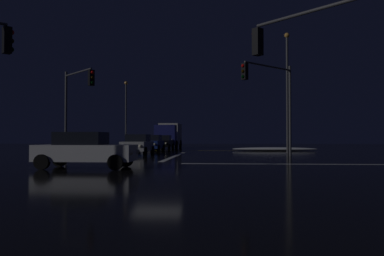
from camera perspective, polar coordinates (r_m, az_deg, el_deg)
name	(u,v)px	position (r m, az deg, el deg)	size (l,w,h in m)	color
ground	(157,164)	(20.17, -5.10, -5.33)	(120.00, 120.00, 0.10)	black
stop_line_north	(175,156)	(27.87, -2.52, -4.13)	(0.35, 13.29, 0.01)	white
centre_line_ns	(188,151)	(39.40, -0.55, -3.32)	(22.00, 0.15, 0.01)	yellow
crosswalk_bar_east	(314,164)	(20.44, 17.37, -5.07)	(13.29, 0.40, 0.01)	white
snow_bank_left_curb	(109,148)	(42.21, -12.12, -2.81)	(9.65, 1.50, 0.52)	white
snow_bank_right_curb	(275,149)	(39.25, 12.01, -3.04)	(8.33, 1.50, 0.36)	white
sedan_silver	(138,144)	(30.42, -7.96, -2.38)	(2.02, 4.33, 1.57)	#B7B7BC
sedan_blue	(152,143)	(37.10, -5.92, -2.20)	(2.02, 4.33, 1.57)	navy
sedan_black	(163,142)	(42.34, -4.29, -2.10)	(2.02, 4.33, 1.57)	black
box_truck	(169,134)	(48.92, -3.36, -0.94)	(2.68, 8.28, 3.08)	navy
sedan_white_crossing	(85,150)	(17.56, -15.38, -3.09)	(4.33, 2.02, 1.57)	silver
traffic_signal_se	(323,52)	(13.94, 18.56, 10.44)	(3.81, 3.81, 5.98)	#4C4C51
traffic_signal_nw	(76,96)	(28.83, -16.60, 4.55)	(3.20, 3.20, 6.22)	#4C4C51
traffic_signal_ne	(272,91)	(27.01, 11.64, 5.30)	(3.72, 3.72, 6.42)	#4C4C51
streetlamp_left_far	(126,109)	(50.85, -9.65, 2.74)	(0.44, 0.44, 8.57)	#424247
streetlamp_right_near	(287,84)	(34.02, 13.77, 6.21)	(0.44, 0.44, 10.20)	#424247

